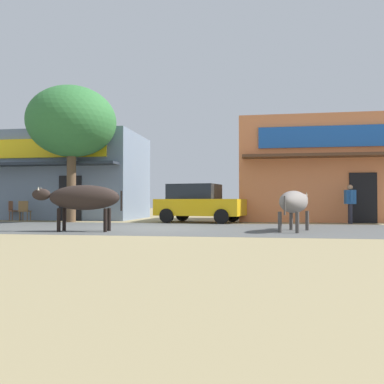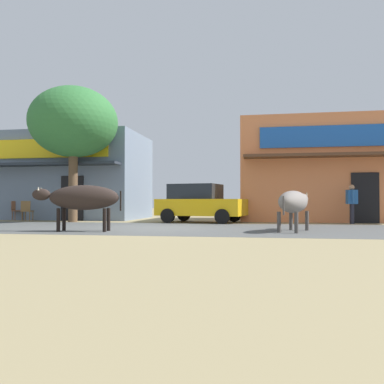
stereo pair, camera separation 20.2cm
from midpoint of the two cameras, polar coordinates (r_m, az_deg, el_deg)
name	(u,v)px [view 2 (the right image)]	position (r m, az deg, el deg)	size (l,w,h in m)	color
ground	(151,228)	(14.05, -5.21, -4.97)	(80.00, 80.00, 0.00)	#93845D
asphalt_road	(151,228)	(14.05, -5.21, -4.97)	(72.00, 6.30, 0.00)	#4F5150
storefront_left_cafe	(69,177)	(22.87, -16.37, 1.99)	(7.83, 5.69, 4.38)	slate
storefront_right_club	(333,171)	(20.80, 19.11, 2.74)	(8.49, 5.69, 4.68)	#E4824E
roadside_tree	(73,123)	(19.13, -15.76, 9.20)	(3.87, 3.87, 5.95)	brown
parked_hatchback_car	(200,203)	(17.73, 1.42, -1.50)	(3.93, 2.52, 1.64)	gold
cow_near_brown	(82,198)	(12.83, -14.53, -0.81)	(2.74, 0.91, 1.39)	#2B211D
cow_far_dark	(294,202)	(12.79, 14.34, -1.38)	(1.31, 2.54, 1.22)	slate
pedestrian_by_shop	(352,201)	(17.76, 21.51, -1.15)	(0.45, 0.61, 1.58)	#262633
cafe_chair_near_tree	(27,210)	(20.45, -21.59, -2.30)	(0.50, 0.50, 0.92)	brown
cafe_chair_by_doorway	(17,209)	(21.45, -22.78, -2.24)	(0.62, 0.62, 0.92)	brown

